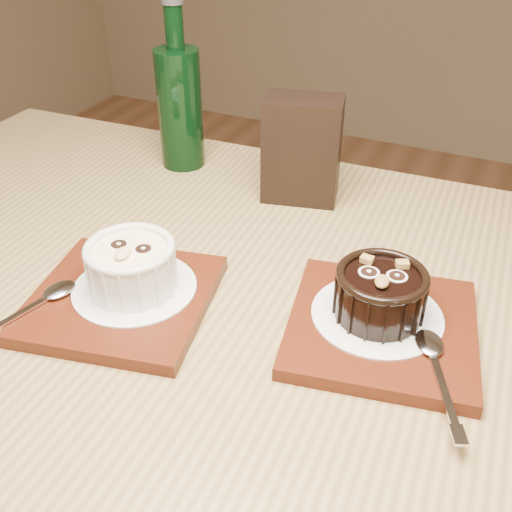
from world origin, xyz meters
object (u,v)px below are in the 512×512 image
(tray_left, at_px, (122,299))
(tray_right, at_px, (381,328))
(ramekin_white, at_px, (131,264))
(green_bottle, at_px, (180,104))
(table, at_px, (233,379))
(ramekin_dark, at_px, (380,292))
(condiment_stand, at_px, (302,150))

(tray_left, bearing_deg, tray_right, 15.24)
(ramekin_white, height_order, green_bottle, green_bottle)
(table, relative_size, tray_left, 6.84)
(ramekin_white, bearing_deg, tray_right, 5.28)
(ramekin_dark, bearing_deg, tray_left, -173.61)
(tray_left, relative_size, green_bottle, 0.75)
(condiment_stand, bearing_deg, ramekin_dark, -52.66)
(ramekin_white, height_order, condiment_stand, condiment_stand)
(table, bearing_deg, tray_right, 15.14)
(table, height_order, tray_right, tray_right)
(tray_right, xyz_separation_m, ramekin_dark, (-0.01, 0.01, 0.04))
(tray_left, relative_size, ramekin_dark, 2.02)
(tray_left, bearing_deg, green_bottle, 110.00)
(tray_right, xyz_separation_m, green_bottle, (-0.38, 0.25, 0.09))
(ramekin_dark, xyz_separation_m, green_bottle, (-0.37, 0.25, 0.05))
(ramekin_white, xyz_separation_m, ramekin_dark, (0.24, 0.06, -0.00))
(ramekin_white, bearing_deg, tray_left, -129.89)
(table, xyz_separation_m, tray_right, (0.15, 0.04, 0.10))
(ramekin_white, relative_size, condiment_stand, 0.66)
(tray_left, height_order, ramekin_dark, ramekin_dark)
(ramekin_white, bearing_deg, table, 2.12)
(table, height_order, condiment_stand, condiment_stand)
(table, height_order, green_bottle, green_bottle)
(tray_right, distance_m, ramekin_dark, 0.04)
(tray_left, distance_m, ramekin_dark, 0.27)
(table, bearing_deg, condiment_stand, 96.61)
(ramekin_dark, distance_m, green_bottle, 0.45)
(condiment_stand, height_order, green_bottle, green_bottle)
(tray_left, xyz_separation_m, green_bottle, (-0.12, 0.32, 0.09))
(tray_right, relative_size, condiment_stand, 1.29)
(condiment_stand, bearing_deg, ramekin_white, -104.39)
(table, xyz_separation_m, green_bottle, (-0.23, 0.29, 0.18))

